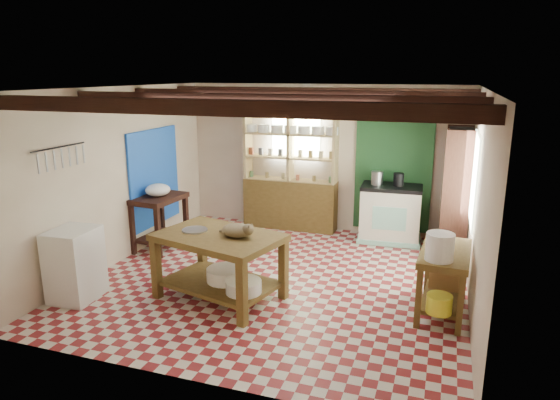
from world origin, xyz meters
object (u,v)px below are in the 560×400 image
(white_cabinet, at_px, (75,264))
(right_counter, at_px, (443,282))
(work_table, at_px, (220,266))
(prep_table, at_px, (160,223))
(cat, at_px, (237,230))
(stove, at_px, (390,213))

(white_cabinet, height_order, right_counter, white_cabinet)
(work_table, xyz_separation_m, prep_table, (-1.70, 1.35, 0.02))
(work_table, relative_size, right_counter, 1.37)
(work_table, distance_m, white_cabinet, 1.82)
(right_counter, xyz_separation_m, cat, (-2.42, -0.50, 0.54))
(right_counter, relative_size, cat, 2.93)
(prep_table, distance_m, right_counter, 4.47)
(work_table, height_order, prep_table, prep_table)
(work_table, xyz_separation_m, stove, (1.78, 2.95, 0.06))
(white_cabinet, relative_size, right_counter, 0.83)
(work_table, bearing_deg, right_counter, 24.64)
(prep_table, bearing_deg, white_cabinet, -86.09)
(prep_table, height_order, white_cabinet, white_cabinet)
(cat, bearing_deg, right_counter, 16.00)
(work_table, relative_size, cat, 4.01)
(stove, bearing_deg, prep_table, -158.12)
(prep_table, relative_size, white_cabinet, 0.97)
(stove, height_order, cat, cat)
(stove, relative_size, cat, 2.65)
(prep_table, bearing_deg, cat, -30.40)
(work_table, distance_m, right_counter, 2.72)
(work_table, xyz_separation_m, white_cabinet, (-1.72, -0.59, 0.03))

